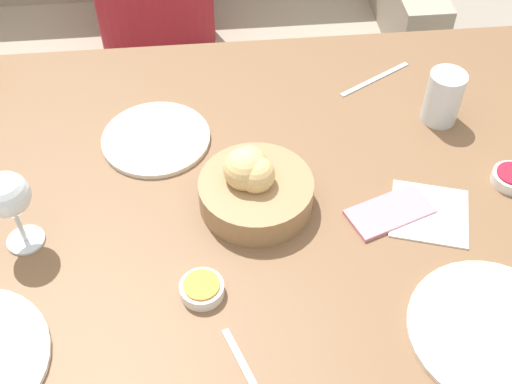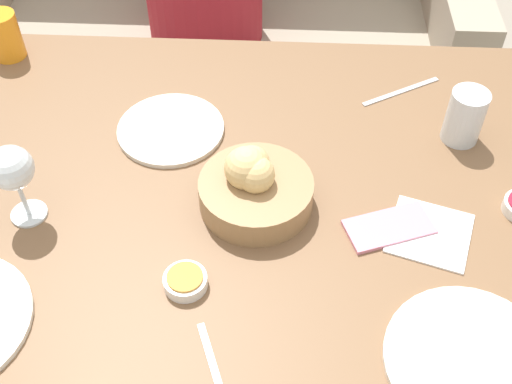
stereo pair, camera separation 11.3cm
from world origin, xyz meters
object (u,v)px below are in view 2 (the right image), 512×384
Objects in this scene: bread_basket at (254,186)px; napkin at (430,233)px; plate_near_right at (472,362)px; fork_silver at (217,380)px; water_tumbler at (465,116)px; plate_far_center at (171,129)px; juice_glass at (5,36)px; seated_person at (206,23)px; jam_bowl_honey at (185,281)px; couch at (217,39)px; wine_glass at (12,170)px; cell_phone at (389,226)px; knife_silver at (401,91)px.

bread_basket is 1.20× the size of napkin.
plate_near_right is 0.37m from fork_silver.
water_tumbler is 0.65× the size of napkin.
plate_near_right is at bearing 6.90° from fork_silver.
plate_far_center is 2.02× the size of juice_glass.
water_tumbler is (0.97, -0.22, 0.00)m from juice_glass.
jam_bowl_honey is (0.11, -1.20, 0.31)m from seated_person.
couch is 0.22m from seated_person.
plate_near_right is 1.16m from juice_glass.
wine_glass is at bearing -172.95° from bread_basket.
jam_bowl_honey is 0.42× the size of napkin.
plate_near_right is 1.22× the size of plate_far_center.
napkin is (0.51, -1.07, 0.30)m from seated_person.
bread_basket is 2.86× the size of jam_bowl_honey.
jam_bowl_honey is at bearing -157.99° from cell_phone.
plate_far_center is (0.02, -0.99, 0.46)m from couch.
couch is 10.86× the size of wine_glass.
seated_person reaches higher than jam_bowl_honey.
cell_phone is at bearing 47.52° from fork_silver.
plate_far_center is 0.33m from wine_glass.
fork_silver and knife_silver have the same top height.
fork_silver is (0.17, -1.36, 0.30)m from seated_person.
fork_silver is at bearing -139.94° from napkin.
cell_phone reaches higher than napkin.
bread_basket is 1.11× the size of fork_silver.
wine_glass is 2.20× the size of jam_bowl_honey.
jam_bowl_honey is (0.47, -0.60, -0.04)m from juice_glass.
couch is 1.36m from wine_glass.
water_tumbler is at bearing -53.89° from seated_person.
fork_silver is at bearing -54.64° from juice_glass.
fork_silver is (0.07, -0.16, -0.01)m from jam_bowl_honey.
fork_silver is 0.75m from knife_silver.
couch is 1.08m from knife_silver.
juice_glass is (-0.40, 0.23, 0.05)m from plate_far_center.
juice_glass is 1.00m from napkin.
bread_basket is at bearing -154.31° from water_tumbler.
knife_silver is 1.01× the size of napkin.
couch is 1.09m from plate_far_center.
knife_silver is at bearing -53.81° from seated_person.
water_tumbler reaches higher than knife_silver.
wine_glass is (-0.79, -0.24, 0.06)m from water_tumbler.
seated_person reaches higher than plate_near_right.
napkin is at bearing -28.24° from juice_glass.
knife_silver is at bearing -5.68° from juice_glass.
juice_glass is at bearing 144.20° from bread_basket.
bread_basket is 0.40m from wine_glass.
knife_silver is 0.38m from cell_phone.
plate_near_right is 3.65× the size of jam_bowl_honey.
plate_near_right is at bearing -86.45° from knife_silver.
couch reaches higher than fork_silver.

